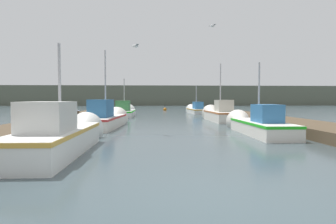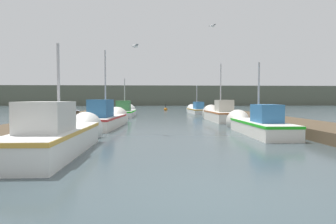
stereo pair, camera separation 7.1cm
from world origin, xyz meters
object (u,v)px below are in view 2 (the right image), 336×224
fishing_boat_0 (62,134)px  channel_buoy (166,109)px  fishing_boat_4 (125,112)px  seagull_lead (135,46)px  fishing_boat_1 (255,124)px  fishing_boat_2 (107,118)px  fishing_boat_5 (196,110)px  seagull_1 (212,26)px  mooring_piling_0 (77,120)px  fishing_boat_3 (220,114)px  mooring_piling_1 (46,122)px

fishing_boat_0 → channel_buoy: bearing=82.4°
fishing_boat_4 → seagull_lead: size_ratio=11.09×
fishing_boat_4 → channel_buoy: bearing=72.8°
fishing_boat_1 → fishing_boat_2: size_ratio=0.95×
channel_buoy → seagull_lead: (-2.52, -26.43, 3.75)m
fishing_boat_5 → fishing_boat_2: bearing=-117.4°
fishing_boat_0 → channel_buoy: fishing_boat_0 is taller
fishing_boat_2 → fishing_boat_5: 17.31m
channel_buoy → seagull_1: 23.03m
fishing_boat_1 → fishing_boat_4: size_ratio=1.00×
fishing_boat_4 → mooring_piling_0: (-1.36, -11.73, 0.09)m
fishing_boat_0 → fishing_boat_3: size_ratio=1.06×
fishing_boat_2 → seagull_lead: (1.76, -3.14, 3.42)m
fishing_boat_5 → mooring_piling_0: (-8.57, -17.17, 0.13)m
seagull_lead → mooring_piling_1: bearing=-79.9°
fishing_boat_4 → seagull_lead: seagull_lead is taller
fishing_boat_5 → fishing_boat_4: bearing=-145.4°
fishing_boat_0 → mooring_piling_0: 6.25m
mooring_piling_1 → seagull_1: bearing=41.1°
seagull_lead → seagull_1: size_ratio=1.01×
fishing_boat_1 → fishing_boat_5: bearing=90.2°
fishing_boat_1 → fishing_boat_4: fishing_boat_4 is taller
fishing_boat_0 → fishing_boat_4: (0.25, 17.88, -0.07)m
fishing_boat_4 → seagull_1: seagull_1 is taller
fishing_boat_2 → mooring_piling_0: (-1.27, -1.48, 0.03)m
fishing_boat_1 → mooring_piling_0: (-8.44, 1.91, 0.10)m
fishing_boat_3 → seagull_lead: size_ratio=10.81×
channel_buoy → seagull_1: size_ratio=1.80×
mooring_piling_1 → seagull_lead: (3.15, 2.32, 3.21)m
fishing_boat_0 → mooring_piling_1: 2.51m
fishing_boat_3 → fishing_boat_4: fishing_boat_3 is taller
fishing_boat_5 → mooring_piling_1: 22.87m
fishing_boat_5 → seagull_lead: bearing=-108.9°
fishing_boat_3 → mooring_piling_0: fishing_boat_3 is taller
seagull_lead → seagull_1: (4.31, 4.20, 1.96)m
seagull_1 → fishing_boat_4: bearing=-176.2°
fishing_boat_1 → channel_buoy: 26.84m
channel_buoy → seagull_lead: bearing=-95.5°
fishing_boat_3 → fishing_boat_0: bearing=-122.7°
fishing_boat_0 → mooring_piling_1: size_ratio=4.66×
fishing_boat_2 → fishing_boat_0: bearing=-86.8°
fishing_boat_4 → fishing_boat_0: bearing=-90.2°
mooring_piling_0 → seagull_1: 9.44m
fishing_boat_5 → seagull_lead: (-5.54, -18.83, 3.52)m
fishing_boat_2 → fishing_boat_5: (7.30, 15.70, -0.09)m
fishing_boat_2 → channel_buoy: bearing=83.9°
seagull_1 → fishing_boat_2: bearing=-109.3°
fishing_boat_4 → fishing_boat_5: bearing=37.7°
fishing_boat_4 → fishing_boat_2: bearing=-89.9°
channel_buoy → mooring_piling_0: bearing=-102.6°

